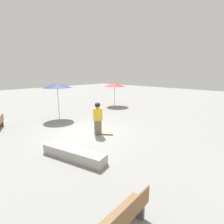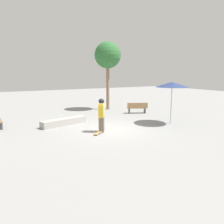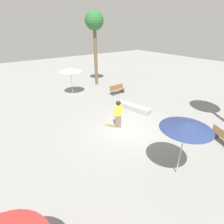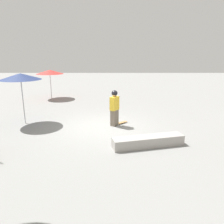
{
  "view_description": "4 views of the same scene",
  "coord_description": "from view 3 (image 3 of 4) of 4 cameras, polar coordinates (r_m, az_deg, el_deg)",
  "views": [
    {
      "loc": [
        7.37,
        -5.96,
        3.42
      ],
      "look_at": [
        1.08,
        0.76,
        1.28
      ],
      "focal_mm": 28.0,
      "sensor_mm": 36.0,
      "label": 1
    },
    {
      "loc": [
        5.71,
        10.47,
        3.16
      ],
      "look_at": [
        0.01,
        0.44,
        1.08
      ],
      "focal_mm": 35.0,
      "sensor_mm": 36.0,
      "label": 2
    },
    {
      "loc": [
        -7.13,
        6.36,
        5.87
      ],
      "look_at": [
        1.0,
        0.35,
        0.91
      ],
      "focal_mm": 28.0,
      "sensor_mm": 36.0,
      "label": 3
    },
    {
      "loc": [
        0.4,
        -10.34,
        3.6
      ],
      "look_at": [
        0.4,
        0.25,
        0.7
      ],
      "focal_mm": 35.0,
      "sensor_mm": 36.0,
      "label": 4
    }
  ],
  "objects": [
    {
      "name": "ground_plane",
      "position": [
        11.22,
        4.49,
        -5.52
      ],
      "size": [
        60.0,
        60.0,
        0.0
      ],
      "primitive_type": "plane",
      "color": "gray"
    },
    {
      "name": "skater_main",
      "position": [
        10.97,
        2.04,
        -0.35
      ],
      "size": [
        0.49,
        0.55,
        1.82
      ],
      "rotation": [
        0.0,
        0.0,
        0.97
      ],
      "color": "#726656",
      "rests_on": "ground_plane"
    },
    {
      "name": "skateboard",
      "position": [
        11.49,
        -0.16,
        -4.26
      ],
      "size": [
        0.75,
        0.66,
        0.07
      ],
      "rotation": [
        0.0,
        0.0,
        0.68
      ],
      "color": "#B7844C",
      "rests_on": "ground_plane"
    },
    {
      "name": "concrete_ledge",
      "position": [
        13.7,
        6.88,
        1.5
      ],
      "size": [
        2.92,
        1.25,
        0.4
      ],
      "rotation": [
        0.0,
        0.0,
        0.24
      ],
      "color": "#A8A39E",
      "rests_on": "ground_plane"
    },
    {
      "name": "bench_near",
      "position": [
        16.93,
        1.75,
        7.37
      ],
      "size": [
        0.5,
        1.62,
        0.85
      ],
      "rotation": [
        0.0,
        0.0,
        1.61
      ],
      "color": "#47474C",
      "rests_on": "ground_plane"
    },
    {
      "name": "shade_umbrella_white",
      "position": [
        16.82,
        -13.4,
        13.25
      ],
      "size": [
        2.07,
        2.07,
        2.47
      ],
      "color": "#B7B7BC",
      "rests_on": "ground_plane"
    },
    {
      "name": "shade_umbrella_navy",
      "position": [
        7.34,
        23.12,
        -4.03
      ],
      "size": [
        2.04,
        2.04,
        2.61
      ],
      "color": "#B7B7BC",
      "rests_on": "ground_plane"
    },
    {
      "name": "palm_tree_center_right",
      "position": [
        19.27,
        -5.78,
        26.58
      ],
      "size": [
        1.85,
        1.85,
        7.34
      ],
      "color": "brown",
      "rests_on": "ground_plane"
    }
  ]
}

